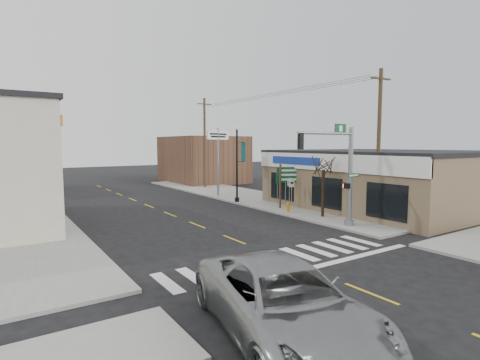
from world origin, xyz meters
TOP-DOWN VIEW (x-y plane):
  - ground at (0.00, 0.00)m, footprint 140.00×140.00m
  - sidewalk_right at (9.00, 13.00)m, footprint 6.00×38.00m
  - sidewalk_left at (-9.00, 13.00)m, footprint 6.00×38.00m
  - center_line at (0.00, 8.00)m, footprint 0.12×56.00m
  - crosswalk at (0.00, 0.40)m, footprint 11.00×2.20m
  - thrift_store at (14.50, 6.00)m, footprint 12.00×14.00m
  - bldg_distant_right at (12.00, 30.00)m, footprint 8.00×10.00m
  - suv at (-4.02, -4.52)m, footprint 4.30×6.95m
  - traffic_signal_pole at (6.24, 2.74)m, footprint 4.46×0.37m
  - guide_sign at (8.01, 9.25)m, footprint 1.80×0.14m
  - fire_hydrant at (6.71, 7.73)m, footprint 0.21×0.21m
  - ped_crossing_sign at (8.20, 9.76)m, footprint 1.13×0.08m
  - lamp_post at (6.36, 13.44)m, footprint 0.77×0.60m
  - dance_center_sign at (6.86, 17.37)m, footprint 2.81×0.18m
  - bare_tree at (7.50, 5.35)m, footprint 2.22×2.22m
  - shrub_front at (10.14, 4.14)m, footprint 1.27×1.27m
  - shrub_back at (9.78, 6.92)m, footprint 1.02×1.02m
  - utility_pole_near at (9.48, 2.86)m, footprint 1.56×0.23m
  - utility_pole_far at (8.95, 23.74)m, footprint 1.62×0.24m

SIDE VIEW (x-z plane):
  - ground at x=0.00m, z-range 0.00..0.00m
  - center_line at x=0.00m, z-range 0.00..0.01m
  - crosswalk at x=0.00m, z-range 0.00..0.01m
  - sidewalk_right at x=9.00m, z-range 0.00..0.13m
  - sidewalk_left at x=-9.00m, z-range 0.00..0.13m
  - fire_hydrant at x=6.71m, z-range 0.16..0.83m
  - shrub_back at x=9.78m, z-range 0.13..0.90m
  - shrub_front at x=10.14m, z-range 0.13..1.08m
  - suv at x=-4.02m, z-range 0.00..1.80m
  - thrift_store at x=14.50m, z-range 0.00..4.00m
  - ped_crossing_sign at x=8.20m, z-range 0.65..3.57m
  - guide_sign at x=8.01m, z-range 0.57..3.72m
  - bldg_distant_right at x=12.00m, z-range 0.00..5.60m
  - traffic_signal_pole at x=6.24m, z-range 0.68..6.32m
  - lamp_post at x=6.36m, z-range 0.60..6.51m
  - bare_tree at x=7.50m, z-range 1.40..5.85m
  - dance_center_sign at x=6.86m, z-range 1.71..7.67m
  - utility_pole_near at x=9.48m, z-range 0.24..9.21m
  - utility_pole_far at x=8.95m, z-range 0.25..9.57m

